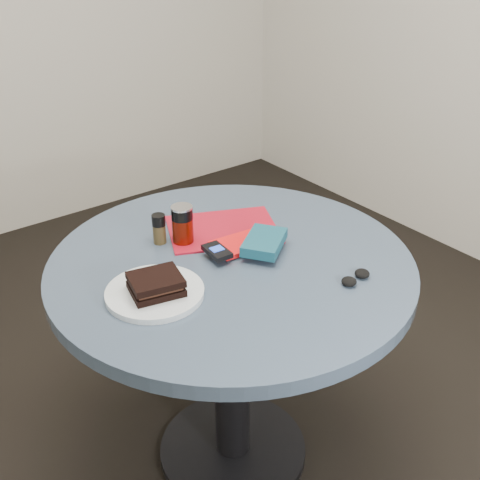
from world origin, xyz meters
TOP-DOWN VIEW (x-y plane):
  - ground at (0.00, 0.00)m, footprint 4.00×4.00m
  - table at (0.00, 0.00)m, footprint 1.00×1.00m
  - plate at (-0.25, -0.02)m, footprint 0.26×0.26m
  - sandwich at (-0.25, -0.03)m, footprint 0.14×0.13m
  - soda_can at (-0.05, 0.16)m, footprint 0.07×0.07m
  - pepper_grinder at (-0.11, 0.20)m, footprint 0.04×0.04m
  - magazine at (0.08, 0.15)m, footprint 0.39×0.35m
  - red_book at (0.06, 0.04)m, footprint 0.16×0.12m
  - novel at (0.09, -0.03)m, footprint 0.18×0.17m
  - mp3_player at (-0.03, 0.02)m, footprint 0.06×0.09m
  - headphones at (0.19, -0.28)m, footprint 0.10×0.05m

SIDE VIEW (x-z plane):
  - ground at x=0.00m, z-range 0.00..0.00m
  - table at x=0.00m, z-range 0.21..0.96m
  - magazine at x=0.08m, z-range 0.75..0.76m
  - plate at x=-0.25m, z-range 0.75..0.77m
  - headphones at x=0.19m, z-range 0.75..0.77m
  - red_book at x=0.06m, z-range 0.76..0.77m
  - mp3_player at x=-0.03m, z-range 0.77..0.78m
  - novel at x=0.09m, z-range 0.77..0.80m
  - sandwich at x=-0.25m, z-range 0.77..0.81m
  - pepper_grinder at x=-0.11m, z-range 0.75..0.84m
  - soda_can at x=-0.05m, z-range 0.75..0.87m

